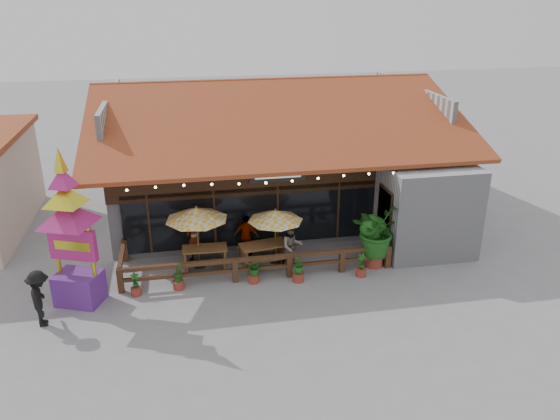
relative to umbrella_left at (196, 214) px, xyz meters
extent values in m
plane|color=gray|center=(3.71, -0.90, -2.17)|extent=(100.00, 100.00, 0.00)
cube|color=#B4B4B9|center=(3.71, 6.10, -0.17)|extent=(14.00, 10.00, 4.00)
cube|color=#331F10|center=(2.21, 1.02, 1.03)|extent=(11.00, 0.16, 1.60)
cube|color=black|center=(2.21, 1.00, -0.67)|extent=(10.00, 0.12, 2.40)
cube|color=#E4BD66|center=(2.21, 1.20, -0.67)|extent=(9.80, 0.05, 2.20)
cube|color=#B4B4B9|center=(8.96, -0.25, -0.37)|extent=(3.50, 2.70, 3.60)
cube|color=#B0221C|center=(7.15, -0.40, -0.17)|extent=(0.06, 1.20, 1.50)
cube|color=#331F10|center=(7.14, -0.40, -0.17)|extent=(0.04, 1.34, 1.64)
cube|color=#944121|center=(3.71, 2.60, 2.73)|extent=(15.50, 7.05, 2.37)
cube|color=#944121|center=(3.71, 9.60, 2.73)|extent=(15.50, 7.05, 2.37)
cube|color=#944121|center=(3.71, 6.10, 3.85)|extent=(15.50, 0.30, 0.12)
cube|color=#B4B4B9|center=(-3.29, 6.10, 2.53)|extent=(0.20, 9.00, 1.80)
cube|color=#B4B4B9|center=(10.71, 6.10, 2.53)|extent=(0.20, 9.00, 1.80)
cube|color=black|center=(3.21, 0.90, 1.03)|extent=(2.20, 0.10, 0.55)
cube|color=silver|center=(3.21, 0.84, 1.03)|extent=(1.80, 0.02, 0.25)
cube|color=#331F10|center=(-1.79, 0.96, -0.67)|extent=(0.08, 0.08, 2.40)
cube|color=#331F10|center=(0.71, 0.96, -0.67)|extent=(0.08, 0.08, 2.40)
cube|color=#331F10|center=(3.21, 0.96, -0.67)|extent=(0.08, 0.08, 2.40)
cube|color=#331F10|center=(5.71, 0.96, -0.67)|extent=(0.08, 0.08, 2.40)
sphere|color=#FFDF8C|center=(-2.29, -0.82, 1.38)|extent=(0.09, 0.09, 0.09)
sphere|color=#FFDF8C|center=(-1.34, -0.82, 1.41)|extent=(0.09, 0.09, 0.09)
sphere|color=#FFDF8C|center=(-0.39, -0.82, 1.42)|extent=(0.09, 0.09, 0.09)
sphere|color=#FFDF8C|center=(0.56, -0.82, 1.40)|extent=(0.09, 0.09, 0.09)
sphere|color=#FFDF8C|center=(1.51, -0.82, 1.35)|extent=(0.09, 0.09, 0.09)
sphere|color=#FFDF8C|center=(2.46, -0.82, 1.33)|extent=(0.09, 0.09, 0.09)
sphere|color=#FFDF8C|center=(3.41, -0.82, 1.34)|extent=(0.09, 0.09, 0.09)
sphere|color=#FFDF8C|center=(4.36, -0.82, 1.38)|extent=(0.09, 0.09, 0.09)
sphere|color=#FFDF8C|center=(5.31, -0.82, 1.41)|extent=(0.09, 0.09, 0.09)
sphere|color=#FFDF8C|center=(6.26, -0.82, 1.42)|extent=(0.09, 0.09, 0.09)
sphere|color=#FFDF8C|center=(7.21, -0.82, 1.40)|extent=(0.09, 0.09, 0.09)
cube|color=#4C2E1B|center=(-2.79, -1.40, -1.72)|extent=(0.20, 0.20, 0.90)
cube|color=#4C2E1B|center=(-0.79, -1.40, -1.72)|extent=(0.20, 0.20, 0.90)
cube|color=#4C2E1B|center=(1.21, -1.40, -1.72)|extent=(0.20, 0.20, 0.90)
cube|color=#4C2E1B|center=(3.21, -1.40, -1.72)|extent=(0.20, 0.20, 0.90)
cube|color=#4C2E1B|center=(5.21, -1.40, -1.72)|extent=(0.20, 0.20, 0.90)
cube|color=#4C2E1B|center=(7.01, -1.40, -1.72)|extent=(0.20, 0.20, 0.90)
cube|color=#4C2E1B|center=(2.11, -1.40, -1.32)|extent=(9.80, 0.16, 0.14)
cube|color=#4C2E1B|center=(2.11, -1.40, -1.72)|extent=(9.80, 0.12, 0.12)
cube|color=#4C2E1B|center=(-2.79, -0.15, -1.32)|extent=(0.16, 2.50, 0.14)
cube|color=#4C2E1B|center=(-2.79, 1.00, -1.72)|extent=(0.20, 0.20, 0.90)
cylinder|color=brown|center=(0.00, 0.00, -1.00)|extent=(0.06, 0.06, 2.34)
cone|color=yellow|center=(0.00, 0.00, 0.01)|extent=(2.83, 2.83, 0.46)
sphere|color=brown|center=(0.00, 0.00, 0.27)|extent=(0.10, 0.10, 0.10)
cylinder|color=black|center=(0.00, 0.00, -2.14)|extent=(0.45, 0.45, 0.06)
cylinder|color=brown|center=(2.91, -0.21, -1.12)|extent=(0.06, 0.06, 2.11)
cone|color=yellow|center=(2.91, -0.21, -0.20)|extent=(2.14, 2.14, 0.41)
sphere|color=brown|center=(2.91, -0.21, 0.03)|extent=(0.09, 0.09, 0.09)
cylinder|color=black|center=(2.91, -0.21, -2.15)|extent=(0.40, 0.40, 0.06)
cube|color=brown|center=(0.22, -0.06, -1.40)|extent=(1.71, 0.84, 0.06)
cube|color=brown|center=(-0.51, -0.04, -1.79)|extent=(0.11, 0.74, 0.78)
cube|color=brown|center=(0.96, -0.08, -1.79)|extent=(0.11, 0.74, 0.78)
cube|color=brown|center=(0.20, -0.64, -1.71)|extent=(1.69, 0.35, 0.05)
cube|color=brown|center=(0.24, 0.52, -1.71)|extent=(1.69, 0.35, 0.05)
cube|color=brown|center=(2.43, -0.25, -1.36)|extent=(1.88, 1.11, 0.07)
cube|color=brown|center=(1.67, -0.38, -1.77)|extent=(0.22, 0.78, 0.82)
cube|color=brown|center=(3.19, -0.12, -1.77)|extent=(0.22, 0.78, 0.82)
cube|color=brown|center=(2.53, -0.85, -1.69)|extent=(1.79, 0.60, 0.06)
cube|color=brown|center=(2.33, 0.35, -1.69)|extent=(1.79, 0.60, 0.06)
cube|color=#5E2487|center=(-4.07, -1.80, -1.64)|extent=(1.73, 1.53, 1.08)
cube|color=#A91F6B|center=(-4.07, -1.80, -0.02)|extent=(1.58, 0.81, 1.08)
cube|color=gold|center=(-4.07, -1.92, -0.02)|extent=(1.18, 0.49, 0.31)
cylinder|color=gold|center=(-4.70, -1.80, -0.20)|extent=(0.14, 0.14, 1.79)
cylinder|color=gold|center=(-3.44, -1.80, -0.20)|extent=(0.14, 0.14, 1.79)
pyramid|color=#A91F6B|center=(-4.07, -1.80, 1.41)|extent=(2.80, 2.80, 0.72)
pyramid|color=gold|center=(-4.07, -1.80, 2.00)|extent=(1.98, 1.98, 0.63)
pyramid|color=#A91F6B|center=(-4.07, -1.80, 2.58)|extent=(1.28, 1.28, 0.63)
pyramid|color=gold|center=(-4.07, -1.80, 3.25)|extent=(0.58, 0.58, 0.81)
cylinder|color=maroon|center=(6.56, -1.16, -1.93)|extent=(0.68, 0.68, 0.50)
imported|color=#1A5D1B|center=(6.56, -1.16, -0.66)|extent=(2.41, 2.43, 2.04)
sphere|color=#1A5D1B|center=(6.73, -1.28, -1.04)|extent=(0.68, 0.68, 0.68)
sphere|color=#1A5D1B|center=(6.42, -1.01, -0.81)|extent=(0.59, 0.59, 0.59)
imported|color=#331F10|center=(-0.13, 0.68, -1.30)|extent=(0.76, 0.67, 1.76)
imported|color=#331F10|center=(3.45, -0.65, -1.31)|extent=(0.89, 0.72, 1.72)
imported|color=#331F10|center=(1.91, 0.59, -1.33)|extent=(1.08, 0.79, 1.70)
imported|color=black|center=(-5.02, -2.97, -1.24)|extent=(0.91, 1.31, 1.87)
cylinder|color=maroon|center=(-2.26, -1.70, -2.03)|extent=(0.36, 0.36, 0.28)
imported|color=#1A5D1B|center=(-2.26, -1.70, -1.60)|extent=(0.36, 0.31, 0.59)
cylinder|color=maroon|center=(-0.81, -1.54, -2.02)|extent=(0.40, 0.40, 0.32)
imported|color=#1A5D1B|center=(-0.81, -1.54, -1.53)|extent=(0.31, 0.38, 0.66)
cylinder|color=maroon|center=(1.86, -1.59, -2.02)|extent=(0.38, 0.38, 0.30)
imported|color=#1A5D1B|center=(1.86, -1.59, -1.56)|extent=(0.72, 0.69, 0.62)
cylinder|color=maroon|center=(3.46, -1.80, -2.01)|extent=(0.41, 0.41, 0.33)
imported|color=#1A5D1B|center=(3.46, -1.80, -1.50)|extent=(0.53, 0.53, 0.68)
cylinder|color=maroon|center=(5.81, -1.87, -2.03)|extent=(0.37, 0.37, 0.30)
imported|color=#1A5D1B|center=(5.81, -1.87, -1.57)|extent=(0.37, 0.39, 0.62)
camera|label=1|loc=(-0.45, -18.74, 7.65)|focal=35.00mm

